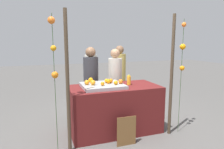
% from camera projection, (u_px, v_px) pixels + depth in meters
% --- Properties ---
extents(ground_plane, '(24.00, 24.00, 0.00)m').
position_uv_depth(ground_plane, '(115.00, 130.00, 3.92)').
color(ground_plane, '#565451').
extents(stall_counter, '(1.68, 0.84, 0.88)m').
position_uv_depth(stall_counter, '(115.00, 109.00, 3.85)').
color(stall_counter, '#5B1919').
rests_on(stall_counter, ground_plane).
extents(orange_tray, '(0.75, 0.65, 0.06)m').
position_uv_depth(orange_tray, '(103.00, 86.00, 3.70)').
color(orange_tray, '#9EA0A5').
rests_on(orange_tray, stall_counter).
extents(orange_0, '(0.07, 0.07, 0.07)m').
position_uv_depth(orange_0, '(103.00, 84.00, 3.55)').
color(orange_0, orange).
rests_on(orange_0, orange_tray).
extents(orange_1, '(0.08, 0.08, 0.08)m').
position_uv_depth(orange_1, '(121.00, 81.00, 3.71)').
color(orange_1, orange).
rests_on(orange_1, orange_tray).
extents(orange_2, '(0.09, 0.09, 0.09)m').
position_uv_depth(orange_2, '(87.00, 82.00, 3.62)').
color(orange_2, orange).
rests_on(orange_2, orange_tray).
extents(orange_3, '(0.09, 0.09, 0.09)m').
position_uv_depth(orange_3, '(91.00, 80.00, 3.85)').
color(orange_3, orange).
rests_on(orange_3, orange_tray).
extents(orange_4, '(0.09, 0.09, 0.09)m').
position_uv_depth(orange_4, '(93.00, 83.00, 3.60)').
color(orange_4, orange).
rests_on(orange_4, orange_tray).
extents(orange_5, '(0.09, 0.09, 0.09)m').
position_uv_depth(orange_5, '(108.00, 81.00, 3.73)').
color(orange_5, orange).
rests_on(orange_5, orange_tray).
extents(orange_6, '(0.08, 0.08, 0.08)m').
position_uv_depth(orange_6, '(106.00, 81.00, 3.79)').
color(orange_6, orange).
rests_on(orange_6, orange_tray).
extents(orange_7, '(0.08, 0.08, 0.08)m').
position_uv_depth(orange_7, '(116.00, 83.00, 3.63)').
color(orange_7, orange).
rests_on(orange_7, orange_tray).
extents(orange_8, '(0.08, 0.08, 0.08)m').
position_uv_depth(orange_8, '(111.00, 81.00, 3.79)').
color(orange_8, orange).
rests_on(orange_8, orange_tray).
extents(juice_bottle, '(0.07, 0.07, 0.19)m').
position_uv_depth(juice_bottle, '(129.00, 80.00, 3.90)').
color(juice_bottle, '#F6A827').
rests_on(juice_bottle, stall_counter).
extents(chalkboard_sign, '(0.33, 0.03, 0.51)m').
position_uv_depth(chalkboard_sign, '(126.00, 131.00, 3.33)').
color(chalkboard_sign, brown).
rests_on(chalkboard_sign, ground_plane).
extents(vendor_left, '(0.32, 0.32, 1.59)m').
position_uv_depth(vendor_left, '(91.00, 86.00, 4.38)').
color(vendor_left, '#333338').
rests_on(vendor_left, ground_plane).
extents(vendor_right, '(0.31, 0.31, 1.55)m').
position_uv_depth(vendor_right, '(115.00, 85.00, 4.59)').
color(vendor_right, beige).
rests_on(vendor_right, ground_plane).
extents(crowd_person_0, '(0.31, 0.31, 1.56)m').
position_uv_depth(crowd_person_0, '(91.00, 78.00, 5.47)').
color(crowd_person_0, beige).
rests_on(crowd_person_0, ground_plane).
extents(crowd_person_1, '(0.32, 0.32, 1.60)m').
position_uv_depth(crowd_person_1, '(120.00, 78.00, 5.35)').
color(crowd_person_1, tan).
rests_on(crowd_person_1, ground_plane).
extents(canopy_post_left, '(0.06, 0.06, 2.18)m').
position_uv_depth(canopy_post_left, '(68.00, 83.00, 3.02)').
color(canopy_post_left, '#473828').
rests_on(canopy_post_left, ground_plane).
extents(canopy_post_right, '(0.06, 0.06, 2.18)m').
position_uv_depth(canopy_post_right, '(172.00, 76.00, 3.62)').
color(canopy_post_right, '#473828').
rests_on(canopy_post_right, ground_plane).
extents(garland_strand_left, '(0.12, 0.10, 2.10)m').
position_uv_depth(garland_strand_left, '(53.00, 49.00, 2.86)').
color(garland_strand_left, '#2D4C23').
rests_on(garland_strand_left, ground_plane).
extents(garland_strand_right, '(0.11, 0.10, 2.10)m').
position_uv_depth(garland_strand_right, '(183.00, 50.00, 3.60)').
color(garland_strand_right, '#2D4C23').
rests_on(garland_strand_right, ground_plane).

